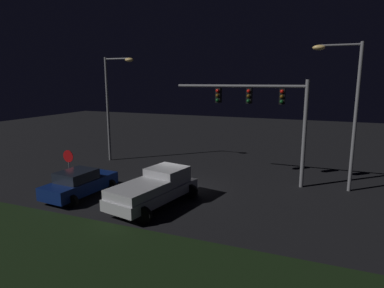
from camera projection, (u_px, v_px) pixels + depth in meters
name	position (u px, v px, depth m)	size (l,w,h in m)	color
ground_plane	(177.00, 189.00, 19.77)	(80.00, 80.00, 0.00)	black
grass_median	(73.00, 264.00, 11.65)	(23.67, 6.54, 0.10)	black
pickup_truck	(155.00, 187.00, 17.17)	(3.58, 5.69, 1.80)	#B7B7BC
car_sedan	(80.00, 183.00, 18.56)	(2.72, 4.53, 1.51)	navy
traffic_signal_gantry	(264.00, 106.00, 20.22)	(8.32, 0.56, 6.50)	slate
street_lamp_left	(113.00, 97.00, 25.93)	(2.61, 0.44, 8.22)	slate
street_lamp_right	(347.00, 100.00, 18.71)	(2.67, 0.44, 8.54)	slate
stop_sign	(69.00, 161.00, 20.34)	(0.76, 0.08, 2.23)	slate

